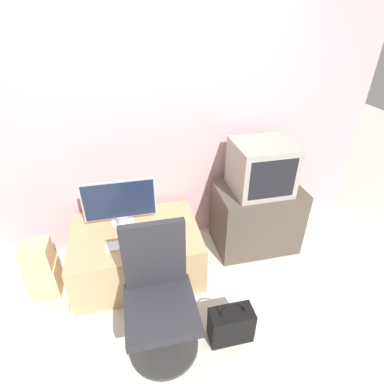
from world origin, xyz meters
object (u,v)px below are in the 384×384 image
Objects in this scene: main_monitor at (120,203)px; mouse at (150,242)px; keyboard at (123,245)px; office_chair at (159,301)px; cardboard_box_lower at (45,279)px; book at (54,309)px; crt_tv at (261,167)px; handbag at (231,324)px.

mouse is at bearing -56.38° from main_monitor.
keyboard is (-0.00, -0.30, -0.21)m from main_monitor.
keyboard is 0.29× the size of office_chair.
office_chair is at bearing -76.19° from main_monitor.
cardboard_box_lower is 0.27m from book.
crt_tv reaches higher than handbag.
cardboard_box_lower is 1.60m from handbag.
handbag is at bearing -53.84° from main_monitor.
main_monitor is 1.01m from book.
mouse is 0.25× the size of book.
cardboard_box_lower is (-0.70, -0.21, -0.53)m from main_monitor.
office_chair is 0.57m from handbag.
keyboard is 0.22m from mouse.
main_monitor is 0.64× the size of office_chair.
office_chair is at bearing -68.98° from keyboard.
office_chair is 4.05× the size of book.
keyboard is at bearing 111.02° from office_chair.
main_monitor is 10.33× the size of mouse.
book is at bearing 157.99° from handbag.
book is (-0.83, 0.43, -0.40)m from office_chair.
book is at bearing -167.66° from crt_tv.
cardboard_box_lower is at bearing 172.38° from keyboard.
book is at bearing 152.51° from office_chair.
keyboard is at bearing 12.10° from book.
office_chair reaches higher than mouse.
book is (-0.83, -0.12, -0.47)m from mouse.
main_monitor reaches higher than keyboard.
mouse is 0.06× the size of office_chair.
keyboard is at bearing -7.62° from cardboard_box_lower.
cardboard_box_lower is at bearing 151.53° from handbag.
crt_tv is 1.32× the size of handbag.
cardboard_box_lower is 0.77× the size of handbag.
main_monitor is 0.43m from mouse.
handbag is 1.62× the size of book.
book is (-0.62, -0.43, -0.67)m from main_monitor.
mouse is 0.96m from book.
office_chair is at bearing -141.35° from crt_tv.
handbag is (0.71, -0.67, -0.33)m from keyboard.
office_chair is (0.21, -0.87, -0.27)m from main_monitor.
mouse is 0.55m from office_chair.
main_monitor is 1.62× the size of handbag.
mouse reaches higher than book.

